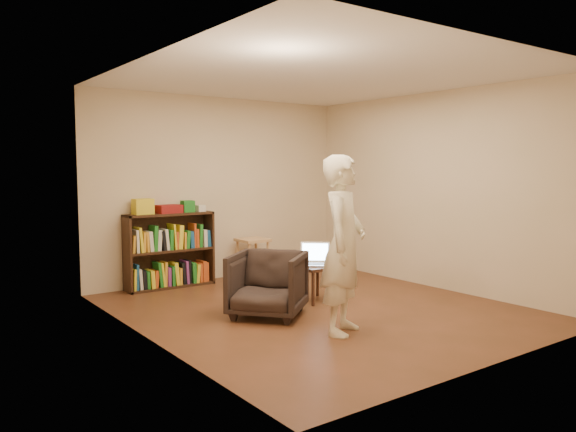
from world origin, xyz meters
TOP-DOWN VIEW (x-y plane):
  - floor at (0.00, 0.00)m, footprint 4.50×4.50m
  - ceiling at (0.00, 0.00)m, footprint 4.50×4.50m
  - wall_back at (0.00, 2.25)m, footprint 4.00×0.00m
  - wall_left at (-2.00, 0.00)m, footprint 0.00×4.50m
  - wall_right at (2.00, 0.00)m, footprint 0.00×4.50m
  - bookshelf at (-0.87, 2.09)m, footprint 1.20×0.30m
  - box_yellow at (-1.23, 2.10)m, footprint 0.25×0.18m
  - red_cloth at (-0.88, 2.09)m, footprint 0.34×0.26m
  - box_green at (-0.59, 2.10)m, footprint 0.17×0.17m
  - box_white at (-0.41, 2.07)m, footprint 0.11×0.11m
  - stool at (0.34, 1.93)m, footprint 0.40×0.40m
  - armchair at (-0.64, 0.08)m, footprint 1.07×1.07m
  - side_table at (0.22, 0.32)m, footprint 0.42×0.42m
  - laptop at (0.26, 0.38)m, footprint 0.49×0.48m
  - person at (-0.39, -0.85)m, footprint 0.75×0.69m

SIDE VIEW (x-z plane):
  - floor at x=0.00m, z-range 0.00..0.00m
  - armchair at x=-0.64m, z-range 0.00..0.70m
  - side_table at x=0.22m, z-range 0.14..0.57m
  - bookshelf at x=-0.87m, z-range -0.06..0.94m
  - stool at x=0.34m, z-range 0.18..0.76m
  - laptop at x=0.26m, z-range 0.36..0.62m
  - person at x=-0.39m, z-range 0.00..1.73m
  - box_white at x=-0.41m, z-range 1.00..1.09m
  - red_cloth at x=-0.88m, z-range 1.00..1.11m
  - box_green at x=-0.59m, z-range 1.00..1.16m
  - box_yellow at x=-1.23m, z-range 1.00..1.20m
  - wall_back at x=0.00m, z-range -0.70..3.30m
  - wall_left at x=-2.00m, z-range -0.95..3.55m
  - wall_right at x=2.00m, z-range -0.95..3.55m
  - ceiling at x=0.00m, z-range 2.60..2.60m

